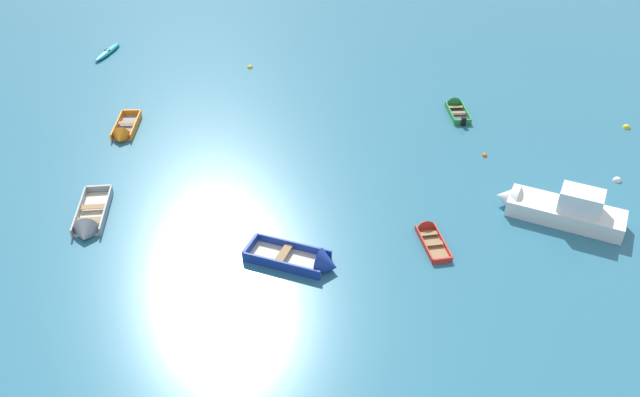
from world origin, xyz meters
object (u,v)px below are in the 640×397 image
object	(u,v)px
rowboat_orange_back_row_right	(124,133)
rowboat_deep_blue_near_right	(310,262)
motor_launch_white_foreground_center	(557,207)
mooring_buoy_far_field	(250,68)
mooring_buoy_central	(484,156)
mooring_buoy_midfield	(617,181)
kayak_turquoise_cluster_inner	(108,52)
rowboat_grey_far_right	(89,224)
mooring_buoy_outer_edge	(626,128)
rowboat_red_near_camera	(428,232)
rowboat_green_center	(455,108)

from	to	relation	value
rowboat_orange_back_row_right	rowboat_deep_blue_near_right	world-z (taller)	rowboat_deep_blue_near_right
motor_launch_white_foreground_center	mooring_buoy_far_field	bearing A→B (deg)	144.67
mooring_buoy_central	mooring_buoy_midfield	bearing A→B (deg)	-9.25
kayak_turquoise_cluster_inner	rowboat_grey_far_right	distance (m)	22.60
mooring_buoy_midfield	mooring_buoy_outer_edge	xyz separation A→B (m)	(1.51, 6.46, 0.00)
rowboat_orange_back_row_right	mooring_buoy_outer_edge	distance (m)	30.91
motor_launch_white_foreground_center	mooring_buoy_far_field	distance (m)	25.07
rowboat_orange_back_row_right	mooring_buoy_central	bearing A→B (deg)	6.04
rowboat_orange_back_row_right	mooring_buoy_far_field	xyz separation A→B (m)	(4.41, 11.41, -0.20)
mooring_buoy_midfield	kayak_turquoise_cluster_inner	bearing A→B (deg)	163.58
rowboat_orange_back_row_right	mooring_buoy_outer_edge	world-z (taller)	rowboat_orange_back_row_right
mooring_buoy_far_field	mooring_buoy_midfield	xyz separation A→B (m)	(24.05, -10.29, 0.00)
rowboat_red_near_camera	rowboat_deep_blue_near_right	bearing A→B (deg)	-145.27
rowboat_grey_far_right	mooring_buoy_central	distance (m)	21.86
rowboat_deep_blue_near_right	mooring_buoy_far_field	world-z (taller)	rowboat_deep_blue_near_right
motor_launch_white_foreground_center	mooring_buoy_central	world-z (taller)	motor_launch_white_foreground_center
mooring_buoy_central	mooring_buoy_outer_edge	size ratio (longest dim) A/B	0.71
mooring_buoy_central	mooring_buoy_far_field	bearing A→B (deg)	151.71
mooring_buoy_far_field	rowboat_green_center	bearing A→B (deg)	-13.59
motor_launch_white_foreground_center	mooring_buoy_central	distance (m)	6.40
rowboat_deep_blue_near_right	mooring_buoy_central	size ratio (longest dim) A/B	13.81
kayak_turquoise_cluster_inner	rowboat_red_near_camera	world-z (taller)	rowboat_red_near_camera
rowboat_deep_blue_near_right	mooring_buoy_outer_edge	world-z (taller)	rowboat_deep_blue_near_right
rowboat_orange_back_row_right	mooring_buoy_far_field	size ratio (longest dim) A/B	9.27
kayak_turquoise_cluster_inner	mooring_buoy_outer_edge	world-z (taller)	kayak_turquoise_cluster_inner
motor_launch_white_foreground_center	kayak_turquoise_cluster_inner	distance (m)	35.18
rowboat_grey_far_right	rowboat_green_center	xyz separation A→B (m)	(16.92, 16.59, -0.04)
mooring_buoy_outer_edge	mooring_buoy_central	bearing A→B (deg)	-148.21
kayak_turquoise_cluster_inner	rowboat_green_center	distance (m)	26.86
rowboat_grey_far_right	rowboat_green_center	distance (m)	23.70
rowboat_orange_back_row_right	kayak_turquoise_cluster_inner	bearing A→B (deg)	121.51
rowboat_green_center	mooring_buoy_far_field	world-z (taller)	rowboat_green_center
rowboat_red_near_camera	mooring_buoy_central	distance (m)	8.50
motor_launch_white_foreground_center	rowboat_green_center	size ratio (longest dim) A/B	1.94
kayak_turquoise_cluster_inner	mooring_buoy_central	distance (m)	30.00
rowboat_green_center	rowboat_grey_far_right	bearing A→B (deg)	-135.56
rowboat_green_center	kayak_turquoise_cluster_inner	bearing A→B (deg)	171.80
rowboat_red_near_camera	rowboat_green_center	bearing A→B (deg)	87.00
mooring_buoy_central	mooring_buoy_outer_edge	bearing A→B (deg)	31.79
mooring_buoy_central	mooring_buoy_far_field	distance (m)	19.30
rowboat_orange_back_row_right	rowboat_red_near_camera	size ratio (longest dim) A/B	1.24
motor_launch_white_foreground_center	rowboat_grey_far_right	bearing A→B (deg)	-165.56
rowboat_grey_far_right	mooring_buoy_midfield	size ratio (longest dim) A/B	9.79
rowboat_deep_blue_near_right	mooring_buoy_far_field	bearing A→B (deg)	114.30
motor_launch_white_foreground_center	mooring_buoy_midfield	xyz separation A→B (m)	(3.60, 4.20, -0.61)
mooring_buoy_outer_edge	rowboat_grey_far_right	bearing A→B (deg)	-149.11
rowboat_deep_blue_near_right	mooring_buoy_central	bearing A→B (deg)	56.49
rowboat_green_center	mooring_buoy_central	size ratio (longest dim) A/B	10.18
kayak_turquoise_cluster_inner	rowboat_grey_far_right	world-z (taller)	rowboat_grey_far_right
rowboat_grey_far_right	mooring_buoy_central	xyz separation A→B (m)	(18.84, 11.09, -0.21)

